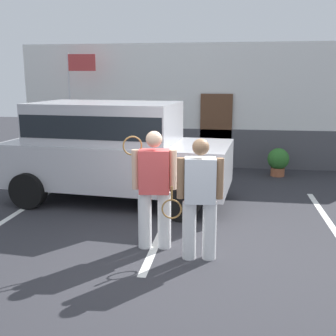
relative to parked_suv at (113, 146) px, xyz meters
The scene contains 10 objects.
ground_plane 3.38m from the parked_suv, 57.03° to the right, with size 40.00×40.00×0.00m, color #2D2D33.
parking_stripe_0 2.29m from the parked_suv, 144.18° to the right, with size 0.12×4.40×0.01m, color silver.
parking_stripe_1 2.08m from the parked_suv, 41.90° to the right, with size 0.12×4.40×0.01m, color silver.
parking_stripe_2 4.51m from the parked_suv, 15.46° to the right, with size 0.12×4.40×0.01m, color silver.
house_frontage 4.20m from the parked_suv, 65.46° to the left, with size 10.89×0.40×3.49m.
parked_suv is the anchor object (origin of this frame).
tennis_player_man 2.70m from the parked_suv, 61.29° to the right, with size 0.80×0.32×1.79m.
tennis_player_woman 3.33m from the parked_suv, 53.17° to the right, with size 0.90×0.31×1.74m.
potted_plant_by_porch 4.64m from the parked_suv, 36.45° to the left, with size 0.56×0.56×0.74m.
flag_pole 3.76m from the parked_suv, 122.11° to the left, with size 0.80×0.12×3.23m.
Camera 1 is at (0.63, -5.51, 2.54)m, focal length 44.00 mm.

